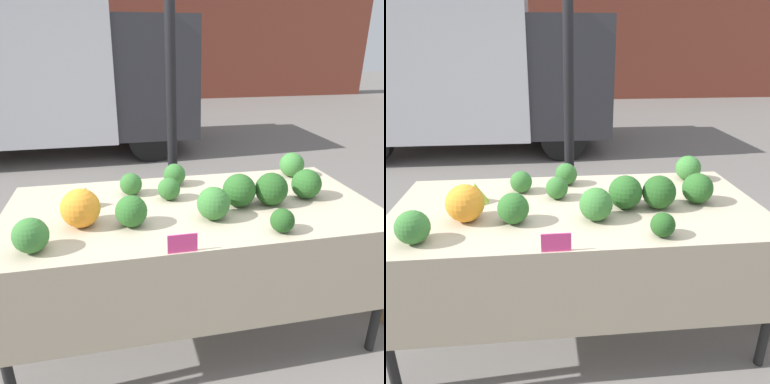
# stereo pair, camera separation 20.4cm
# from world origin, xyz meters

# --- Properties ---
(ground_plane) EXTENTS (40.00, 40.00, 0.00)m
(ground_plane) POSITION_xyz_m (0.00, 0.00, 0.00)
(ground_plane) COLOR slate
(building_facade) EXTENTS (16.00, 0.60, 4.84)m
(building_facade) POSITION_xyz_m (0.00, 10.27, 2.42)
(building_facade) COLOR brown
(building_facade) RESTS_ON ground_plane
(tent_pole) EXTENTS (0.07, 0.07, 2.52)m
(tent_pole) POSITION_xyz_m (0.01, 0.73, 1.26)
(tent_pole) COLOR black
(tent_pole) RESTS_ON ground_plane
(parked_truck) EXTENTS (4.18, 2.21, 2.67)m
(parked_truck) POSITION_xyz_m (-1.39, 4.47, 1.40)
(parked_truck) COLOR silver
(parked_truck) RESTS_ON ground_plane
(market_table) EXTENTS (2.02, 0.99, 0.80)m
(market_table) POSITION_xyz_m (0.00, -0.07, 0.71)
(market_table) COLOR tan
(market_table) RESTS_ON ground_plane
(orange_cauliflower) EXTENTS (0.19, 0.19, 0.19)m
(orange_cauliflower) POSITION_xyz_m (-0.58, -0.13, 0.90)
(orange_cauliflower) COLOR orange
(orange_cauliflower) RESTS_ON market_table
(romanesco_head) EXTENTS (0.14, 0.14, 0.11)m
(romanesco_head) POSITION_xyz_m (-0.57, 0.10, 0.86)
(romanesco_head) COLOR #93B238
(romanesco_head) RESTS_ON market_table
(broccoli_head_0) EXTENTS (0.16, 0.16, 0.16)m
(broccoli_head_0) POSITION_xyz_m (0.76, 0.34, 0.88)
(broccoli_head_0) COLOR #387533
(broccoli_head_0) RESTS_ON market_table
(broccoli_head_1) EXTENTS (0.18, 0.18, 0.18)m
(broccoli_head_1) POSITION_xyz_m (0.25, -0.06, 0.89)
(broccoli_head_1) COLOR #285B23
(broccoli_head_1) RESTS_ON market_table
(broccoli_head_2) EXTENTS (0.17, 0.17, 0.17)m
(broccoli_head_2) POSITION_xyz_m (0.07, -0.19, 0.88)
(broccoli_head_2) COLOR #387533
(broccoli_head_2) RESTS_ON market_table
(broccoli_head_3) EXTENTS (0.14, 0.14, 0.14)m
(broccoli_head_3) POSITION_xyz_m (-0.04, 0.34, 0.87)
(broccoli_head_3) COLOR #336B2D
(broccoli_head_3) RESTS_ON market_table
(broccoli_head_4) EXTENTS (0.16, 0.16, 0.16)m
(broccoli_head_4) POSITION_xyz_m (-0.34, -0.18, 0.88)
(broccoli_head_4) COLOR #2D6628
(broccoli_head_4) RESTS_ON market_table
(broccoli_head_5) EXTENTS (0.13, 0.13, 0.13)m
(broccoli_head_5) POSITION_xyz_m (-0.32, 0.23, 0.87)
(broccoli_head_5) COLOR #336B2D
(broccoli_head_5) RESTS_ON market_table
(broccoli_head_6) EXTENTS (0.18, 0.18, 0.18)m
(broccoli_head_6) POSITION_xyz_m (0.43, -0.07, 0.89)
(broccoli_head_6) COLOR #23511E
(broccoli_head_6) RESTS_ON market_table
(broccoli_head_7) EXTENTS (0.13, 0.13, 0.13)m
(broccoli_head_7) POSITION_xyz_m (-0.11, 0.11, 0.86)
(broccoli_head_7) COLOR #336B2D
(broccoli_head_7) RESTS_ON market_table
(broccoli_head_8) EXTENTS (0.17, 0.17, 0.17)m
(broccoli_head_8) POSITION_xyz_m (0.67, -0.02, 0.88)
(broccoli_head_8) COLOR #285B23
(broccoli_head_8) RESTS_ON market_table
(broccoli_head_9) EXTENTS (0.12, 0.12, 0.12)m
(broccoli_head_9) POSITION_xyz_m (0.35, -0.39, 0.86)
(broccoli_head_9) COLOR #23511E
(broccoli_head_9) RESTS_ON market_table
(broccoli_head_10) EXTENTS (0.15, 0.15, 0.15)m
(broccoli_head_10) POSITION_xyz_m (-0.77, -0.34, 0.88)
(broccoli_head_10) COLOR #387533
(broccoli_head_10) RESTS_ON market_table
(price_sign) EXTENTS (0.13, 0.01, 0.09)m
(price_sign) POSITION_xyz_m (-0.14, -0.48, 0.84)
(price_sign) COLOR #E53D84
(price_sign) RESTS_ON market_table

